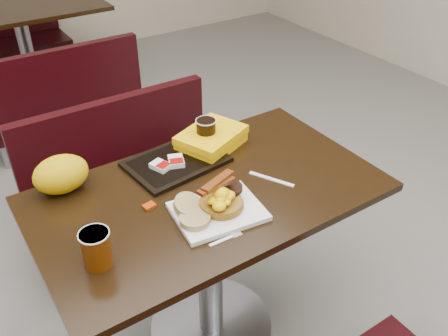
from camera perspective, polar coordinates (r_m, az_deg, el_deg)
floor at (r=2.23m, az=-1.48°, el=-18.20°), size 6.00×7.00×0.01m
table_near at (r=1.94m, az=-1.65°, el=-11.48°), size 1.20×0.70×0.75m
bench_near_n at (r=2.43m, az=-10.43°, el=-1.62°), size 1.00×0.46×0.72m
table_far at (r=4.07m, az=-21.96°, el=11.93°), size 1.20×0.70×0.75m
bench_far_s at (r=3.44m, az=-18.91°, el=8.33°), size 1.00×0.46×0.72m
bench_far_n at (r=4.73m, az=-24.14°, el=14.20°), size 1.00×0.46×0.72m
platter at (r=1.59m, az=-0.71°, el=-5.10°), size 0.31×0.25×0.02m
pancake_stack at (r=1.59m, az=-0.29°, el=-4.13°), size 0.16×0.16×0.03m
sausage_patty at (r=1.62m, az=0.60°, el=-2.34°), size 0.09×0.09×0.01m
scrambled_eggs at (r=1.55m, az=-0.34°, el=-3.28°), size 0.12×0.11×0.05m
bacon_strips at (r=1.54m, az=-0.90°, el=-1.98°), size 0.17×0.11×0.01m
muffin_bottom at (r=1.53m, az=-3.43°, el=-6.02°), size 0.11×0.11×0.02m
muffin_top at (r=1.57m, az=-4.25°, el=-4.34°), size 0.12×0.12×0.05m
coffee_cup_near at (r=1.43m, az=-14.71°, el=-9.15°), size 0.10×0.10×0.12m
fork at (r=1.50m, az=-0.35°, el=-8.53°), size 0.11×0.02×0.00m
knife at (r=1.75m, az=5.59°, el=-1.30°), size 0.09×0.16×0.00m
condiment_syrup at (r=1.64m, az=-8.76°, el=-4.42°), size 0.04×0.04×0.01m
condiment_ketchup at (r=1.65m, az=-4.18°, el=-3.73°), size 0.05×0.04×0.01m
tray at (r=1.83m, az=-5.63°, el=0.73°), size 0.38×0.29×0.02m
hashbrown_sleeve_left at (r=1.79m, az=-7.45°, el=0.26°), size 0.07×0.08×0.02m
hashbrown_sleeve_right at (r=1.80m, az=-5.63°, el=0.82°), size 0.08×0.09×0.02m
coffee_cup_far at (r=1.90m, az=-2.11°, el=4.25°), size 0.10×0.10×0.10m
clamshell at (r=1.92m, az=-1.49°, el=3.43°), size 0.30×0.27×0.07m
paper_bag at (r=1.75m, az=-18.57°, el=-0.69°), size 0.23×0.19×0.13m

